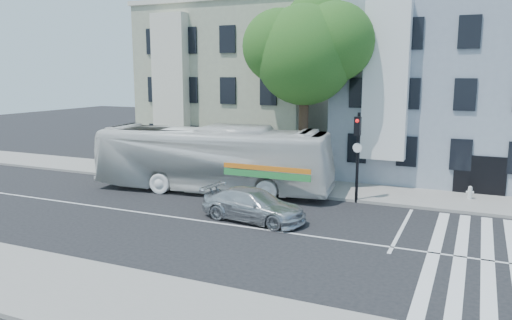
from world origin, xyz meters
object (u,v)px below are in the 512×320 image
Objects in this scene: traffic_signal at (358,145)px; sedan at (254,205)px; bus at (212,159)px; fire_hydrant at (470,192)px.

sedan is at bearing -117.77° from traffic_signal.
traffic_signal is (3.47, 4.90, 2.26)m from sedan.
fire_hydrant is at bearing -82.89° from bus.
traffic_signal is 6.76× the size of fire_hydrant.
bus is 2.71× the size of sedan.
traffic_signal is at bearing -27.77° from sedan.
fire_hydrant is at bearing -41.70° from sedan.
bus is 6.16m from sedan.
sedan is at bearing -140.75° from bus.
traffic_signal reaches higher than bus.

